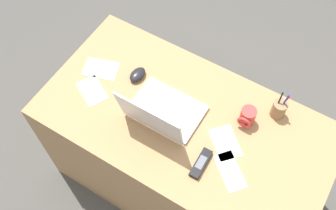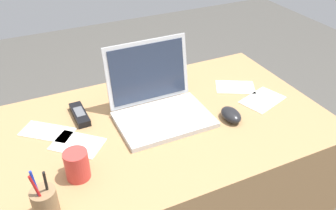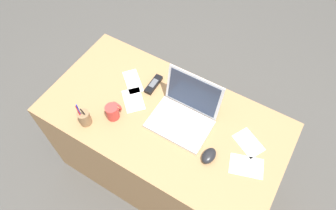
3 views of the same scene
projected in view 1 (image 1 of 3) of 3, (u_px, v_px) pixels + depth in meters
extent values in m
plane|color=#4C4944|center=(181.00, 178.00, 2.47)|extent=(6.00, 6.00, 0.00)
cube|color=#A87C4F|center=(183.00, 153.00, 2.15)|extent=(1.37, 0.72, 0.75)
cube|color=silver|center=(167.00, 110.00, 1.84)|extent=(0.33, 0.23, 0.02)
cube|color=silver|center=(164.00, 112.00, 1.83)|extent=(0.27, 0.11, 0.00)
cube|color=silver|center=(174.00, 98.00, 1.87)|extent=(0.09, 0.05, 0.00)
cube|color=silver|center=(150.00, 119.00, 1.68)|extent=(0.32, 0.05, 0.23)
cube|color=#283347|center=(150.00, 118.00, 1.68)|extent=(0.29, 0.04, 0.20)
ellipsoid|color=black|center=(138.00, 75.00, 1.93)|extent=(0.07, 0.10, 0.04)
cylinder|color=#C63833|center=(248.00, 116.00, 1.79)|extent=(0.07, 0.07, 0.09)
torus|color=#C63833|center=(244.00, 123.00, 1.76)|extent=(0.07, 0.01, 0.07)
cube|color=black|center=(201.00, 163.00, 1.70)|extent=(0.05, 0.14, 0.02)
cube|color=#595B60|center=(201.00, 162.00, 1.69)|extent=(0.03, 0.06, 0.00)
cylinder|color=olive|center=(279.00, 109.00, 1.80)|extent=(0.07, 0.07, 0.09)
cylinder|color=#1933B2|center=(284.00, 103.00, 1.77)|extent=(0.02, 0.02, 0.15)
cylinder|color=black|center=(278.00, 103.00, 1.77)|extent=(0.01, 0.03, 0.14)
cylinder|color=red|center=(284.00, 103.00, 1.77)|extent=(0.03, 0.02, 0.14)
cube|color=white|center=(101.00, 69.00, 1.98)|extent=(0.19, 0.16, 0.00)
cube|color=white|center=(92.00, 91.00, 1.91)|extent=(0.19, 0.16, 0.00)
cube|color=white|center=(225.00, 143.00, 1.77)|extent=(0.19, 0.19, 0.00)
cube|color=white|center=(230.00, 171.00, 1.70)|extent=(0.19, 0.18, 0.00)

